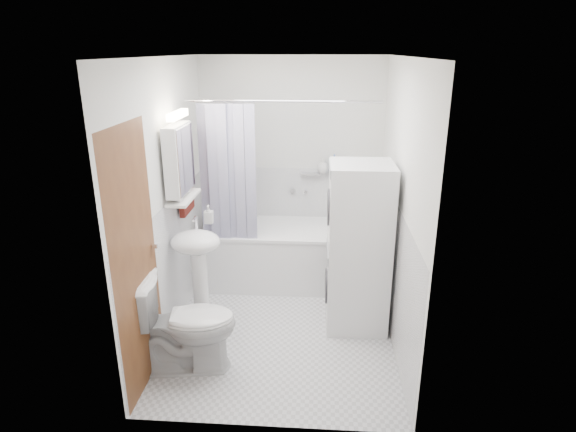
# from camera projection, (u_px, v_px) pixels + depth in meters

# --- Properties ---
(floor) EXTENTS (2.60, 2.60, 0.00)m
(floor) POSITION_uv_depth(u_px,v_px,m) (283.00, 324.00, 4.53)
(floor) COLOR silver
(floor) RESTS_ON ground
(room_walls) EXTENTS (2.60, 2.60, 2.60)m
(room_walls) POSITION_uv_depth(u_px,v_px,m) (282.00, 171.00, 4.04)
(room_walls) COLOR silver
(room_walls) RESTS_ON ground
(wainscot) EXTENTS (1.98, 2.58, 2.58)m
(wainscot) POSITION_uv_depth(u_px,v_px,m) (285.00, 253.00, 4.61)
(wainscot) COLOR white
(wainscot) RESTS_ON ground
(door) EXTENTS (0.05, 2.00, 2.00)m
(door) POSITION_uv_depth(u_px,v_px,m) (155.00, 246.00, 3.75)
(door) COLOR brown
(door) RESTS_ON ground
(bathtub) EXTENTS (1.66, 0.79, 0.63)m
(bathtub) POSITION_uv_depth(u_px,v_px,m) (286.00, 251.00, 5.29)
(bathtub) COLOR white
(bathtub) RESTS_ON ground
(tub_spout) EXTENTS (0.04, 0.12, 0.04)m
(tub_spout) POSITION_uv_depth(u_px,v_px,m) (306.00, 191.00, 5.39)
(tub_spout) COLOR silver
(tub_spout) RESTS_ON room_walls
(curtain_rod) EXTENTS (1.84, 0.02, 0.02)m
(curtain_rod) POSITION_uv_depth(u_px,v_px,m) (283.00, 101.00, 4.43)
(curtain_rod) COLOR silver
(curtain_rod) RESTS_ON room_walls
(shower_curtain) EXTENTS (0.55, 0.02, 1.45)m
(shower_curtain) POSITION_uv_depth(u_px,v_px,m) (228.00, 179.00, 4.71)
(shower_curtain) COLOR #16154C
(shower_curtain) RESTS_ON curtain_rod
(sink) EXTENTS (0.44, 0.37, 1.04)m
(sink) POSITION_uv_depth(u_px,v_px,m) (197.00, 257.00, 4.27)
(sink) COLOR white
(sink) RESTS_ON ground
(medicine_cabinet) EXTENTS (0.13, 0.50, 0.71)m
(medicine_cabinet) POSITION_uv_depth(u_px,v_px,m) (179.00, 157.00, 4.17)
(medicine_cabinet) COLOR white
(medicine_cabinet) RESTS_ON room_walls
(shelf) EXTENTS (0.18, 0.54, 0.02)m
(shelf) POSITION_uv_depth(u_px,v_px,m) (184.00, 198.00, 4.29)
(shelf) COLOR silver
(shelf) RESTS_ON room_walls
(shower_caddy) EXTENTS (0.22, 0.06, 0.02)m
(shower_caddy) POSITION_uv_depth(u_px,v_px,m) (310.00, 174.00, 5.31)
(shower_caddy) COLOR silver
(shower_caddy) RESTS_ON room_walls
(towel) EXTENTS (0.07, 0.35, 0.85)m
(towel) POSITION_uv_depth(u_px,v_px,m) (184.00, 168.00, 4.46)
(towel) COLOR maroon
(towel) RESTS_ON room_walls
(washer_dryer) EXTENTS (0.56, 0.55, 1.54)m
(washer_dryer) POSITION_uv_depth(u_px,v_px,m) (358.00, 248.00, 4.31)
(washer_dryer) COLOR white
(washer_dryer) RESTS_ON ground
(toilet) EXTENTS (0.88, 0.57, 0.80)m
(toilet) POSITION_uv_depth(u_px,v_px,m) (185.00, 324.00, 3.80)
(toilet) COLOR white
(toilet) RESTS_ON ground
(soap_pump) EXTENTS (0.08, 0.17, 0.08)m
(soap_pump) POSITION_uv_depth(u_px,v_px,m) (209.00, 219.00, 4.50)
(soap_pump) COLOR gray
(soap_pump) RESTS_ON sink
(shelf_bottle) EXTENTS (0.07, 0.18, 0.07)m
(shelf_bottle) POSITION_uv_depth(u_px,v_px,m) (179.00, 197.00, 4.14)
(shelf_bottle) COLOR gray
(shelf_bottle) RESTS_ON shelf
(shelf_cup) EXTENTS (0.10, 0.09, 0.10)m
(shelf_cup) POSITION_uv_depth(u_px,v_px,m) (187.00, 187.00, 4.38)
(shelf_cup) COLOR gray
(shelf_cup) RESTS_ON shelf
(shampoo_a) EXTENTS (0.13, 0.17, 0.13)m
(shampoo_a) POSITION_uv_depth(u_px,v_px,m) (323.00, 167.00, 5.27)
(shampoo_a) COLOR gray
(shampoo_a) RESTS_ON shower_caddy
(shampoo_b) EXTENTS (0.08, 0.21, 0.08)m
(shampoo_b) POSITION_uv_depth(u_px,v_px,m) (334.00, 170.00, 5.28)
(shampoo_b) COLOR #294FA4
(shampoo_b) RESTS_ON shower_caddy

